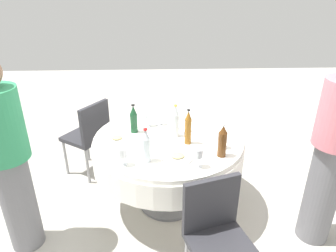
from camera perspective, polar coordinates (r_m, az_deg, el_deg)
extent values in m
plane|color=#B7B2A8|center=(3.17, 0.00, -14.01)|extent=(10.00, 10.00, 0.00)
cylinder|color=white|center=(2.76, 0.00, -2.45)|extent=(1.34, 1.34, 0.04)
cylinder|color=white|center=(2.83, 0.00, -4.78)|extent=(1.37, 1.37, 0.22)
cylinder|color=slate|center=(3.02, 0.00, -10.51)|extent=(0.14, 0.14, 0.48)
cylinder|color=slate|center=(3.16, 0.00, -13.80)|extent=(0.56, 0.56, 0.03)
cylinder|color=silver|center=(2.73, 1.40, 0.17)|extent=(0.07, 0.07, 0.21)
cone|color=silver|center=(2.67, 1.43, 2.95)|extent=(0.06, 0.06, 0.08)
cylinder|color=gold|center=(2.66, 1.44, 3.84)|extent=(0.03, 0.03, 0.01)
cylinder|color=#8C5619|center=(2.61, 3.75, -0.98)|extent=(0.06, 0.06, 0.23)
cone|color=#8C5619|center=(2.54, 3.84, 2.09)|extent=(0.05, 0.05, 0.07)
cylinder|color=black|center=(2.52, 3.87, 2.97)|extent=(0.03, 0.03, 0.01)
cylinder|color=#194728|center=(2.82, -6.38, 0.56)|extent=(0.07, 0.07, 0.18)
cone|color=#194728|center=(2.77, -6.51, 3.00)|extent=(0.06, 0.06, 0.08)
cylinder|color=black|center=(2.75, -6.55, 3.89)|extent=(0.03, 0.03, 0.01)
cylinder|color=silver|center=(2.36, -4.10, -4.44)|extent=(0.07, 0.07, 0.20)
cone|color=silver|center=(2.30, -4.21, -1.54)|extent=(0.06, 0.06, 0.07)
cylinder|color=red|center=(2.28, -4.24, -0.62)|extent=(0.03, 0.03, 0.01)
cylinder|color=#593314|center=(2.46, 10.07, -3.40)|extent=(0.07, 0.07, 0.21)
cone|color=#593314|center=(2.40, 10.31, -0.59)|extent=(0.06, 0.06, 0.06)
cylinder|color=silver|center=(2.38, 10.38, 0.19)|extent=(0.03, 0.03, 0.01)
cylinder|color=white|center=(2.35, 5.60, -7.55)|extent=(0.06, 0.06, 0.00)
cylinder|color=white|center=(2.32, 5.65, -6.65)|extent=(0.01, 0.01, 0.08)
cylinder|color=white|center=(2.28, 5.73, -5.02)|extent=(0.07, 0.07, 0.07)
cylinder|color=white|center=(2.99, -1.66, 0.30)|extent=(0.06, 0.06, 0.00)
cylinder|color=white|center=(2.97, -1.67, 0.94)|extent=(0.01, 0.01, 0.07)
cylinder|color=white|center=(2.95, -1.69, 2.10)|extent=(0.06, 0.06, 0.06)
cylinder|color=gold|center=(2.95, -1.69, 1.79)|extent=(0.05, 0.05, 0.02)
cylinder|color=white|center=(2.97, -3.74, 0.08)|extent=(0.06, 0.06, 0.00)
cylinder|color=white|center=(2.95, -3.76, 0.82)|extent=(0.01, 0.01, 0.08)
cylinder|color=white|center=(2.92, -3.81, 2.25)|extent=(0.07, 0.07, 0.08)
cylinder|color=white|center=(2.38, -8.28, -7.14)|extent=(0.06, 0.06, 0.00)
cylinder|color=white|center=(2.36, -8.33, -6.40)|extent=(0.01, 0.01, 0.07)
cylinder|color=white|center=(2.33, -8.44, -4.93)|extent=(0.07, 0.07, 0.07)
cylinder|color=maroon|center=(2.34, -8.41, -5.36)|extent=(0.06, 0.06, 0.03)
cylinder|color=white|center=(2.62, 9.56, -3.99)|extent=(0.06, 0.06, 0.00)
cylinder|color=white|center=(2.60, 9.62, -3.18)|extent=(0.01, 0.01, 0.08)
cylinder|color=white|center=(2.56, 9.75, -1.62)|extent=(0.07, 0.07, 0.08)
cylinder|color=maroon|center=(2.57, 9.72, -2.06)|extent=(0.06, 0.06, 0.03)
cylinder|color=white|center=(2.73, -9.49, -2.50)|extent=(0.20, 0.20, 0.02)
ellipsoid|color=tan|center=(2.73, -9.51, -2.16)|extent=(0.09, 0.08, 0.02)
cylinder|color=white|center=(2.68, -2.60, -2.77)|extent=(0.24, 0.24, 0.02)
cylinder|color=white|center=(3.15, 4.22, 1.76)|extent=(0.23, 0.23, 0.02)
cylinder|color=white|center=(2.44, 1.80, -5.89)|extent=(0.24, 0.24, 0.02)
ellipsoid|color=tan|center=(2.43, 1.81, -5.53)|extent=(0.11, 0.10, 0.02)
cube|color=silver|center=(2.92, 8.43, -0.65)|extent=(0.13, 0.15, 0.00)
cube|color=white|center=(2.92, 3.53, -0.19)|extent=(0.23, 0.23, 0.02)
cylinder|color=slate|center=(2.77, -26.00, -12.76)|extent=(0.26, 0.26, 0.84)
cylinder|color=slate|center=(2.84, 26.73, -11.13)|extent=(0.26, 0.26, 0.90)
cube|color=#2D2D33|center=(2.17, 9.96, -21.45)|extent=(0.50, 0.50, 0.04)
cube|color=#2D2D33|center=(2.13, 8.03, -14.35)|extent=(0.39, 0.16, 0.42)
cylinder|color=gray|center=(2.50, 11.21, -21.36)|extent=(0.03, 0.03, 0.43)
cube|color=#2D2D33|center=(3.51, -15.19, -1.91)|extent=(0.55, 0.55, 0.04)
cube|color=#2D2D33|center=(3.30, -13.42, 0.54)|extent=(0.26, 0.35, 0.42)
cylinder|color=gray|center=(3.83, -14.78, -3.42)|extent=(0.03, 0.03, 0.43)
cylinder|color=gray|center=(3.64, -18.55, -5.58)|extent=(0.03, 0.03, 0.43)
cylinder|color=gray|center=(3.62, -10.96, -4.84)|extent=(0.03, 0.03, 0.43)
cylinder|color=gray|center=(3.41, -14.75, -7.26)|extent=(0.03, 0.03, 0.43)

